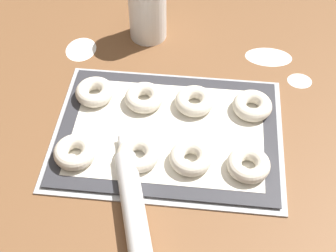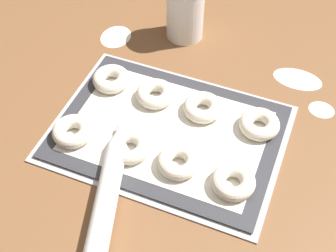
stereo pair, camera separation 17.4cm
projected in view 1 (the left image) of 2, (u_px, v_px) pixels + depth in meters
name	position (u px, v px, depth m)	size (l,w,h in m)	color
ground_plane	(172.00, 130.00, 1.00)	(2.80, 2.80, 0.00)	brown
baking_tray	(168.00, 133.00, 0.99)	(0.48, 0.35, 0.01)	#B2B5BA
baking_mat	(168.00, 131.00, 0.98)	(0.46, 0.33, 0.00)	#333338
bagel_front_far_left	(75.00, 152.00, 0.93)	(0.09, 0.09, 0.03)	silver
bagel_front_mid_left	(138.00, 154.00, 0.92)	(0.09, 0.09, 0.03)	silver
bagel_front_mid_right	(191.00, 158.00, 0.92)	(0.09, 0.09, 0.03)	silver
bagel_front_far_right	(248.00, 165.00, 0.91)	(0.09, 0.09, 0.03)	silver
bagel_back_far_left	(95.00, 92.00, 1.04)	(0.09, 0.09, 0.03)	silver
bagel_back_mid_left	(144.00, 98.00, 1.02)	(0.09, 0.09, 0.03)	silver
bagel_back_mid_right	(194.00, 101.00, 1.02)	(0.09, 0.09, 0.03)	silver
bagel_back_far_right	(252.00, 106.00, 1.01)	(0.09, 0.09, 0.03)	silver
flour_canister	(148.00, 9.00, 1.14)	(0.10, 0.10, 0.16)	white
rolling_pin	(136.00, 225.00, 0.83)	(0.13, 0.39, 0.04)	silver
flour_patch_near	(300.00, 81.00, 1.09)	(0.06, 0.05, 0.00)	white
flour_patch_far	(81.00, 49.00, 1.17)	(0.08, 0.09, 0.00)	white
flour_patch_side	(269.00, 57.00, 1.15)	(0.11, 0.07, 0.00)	white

